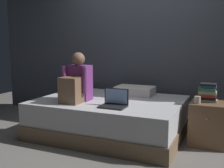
{
  "coord_description": "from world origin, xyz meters",
  "views": [
    {
      "loc": [
        1.35,
        -3.15,
        1.28
      ],
      "look_at": [
        -0.08,
        0.1,
        0.75
      ],
      "focal_mm": 44.32,
      "sensor_mm": 36.0,
      "label": 1
    }
  ],
  "objects_px": {
    "pillow": "(135,91)",
    "nightstand": "(208,124)",
    "person_sitting": "(76,83)",
    "book_stack": "(208,93)",
    "mug": "(197,100)",
    "laptop": "(114,102)",
    "bed": "(110,117)"
  },
  "relations": [
    {
      "from": "pillow",
      "to": "nightstand",
      "type": "bearing_deg",
      "value": -16.56
    },
    {
      "from": "bed",
      "to": "pillow",
      "type": "distance_m",
      "value": 0.59
    },
    {
      "from": "person_sitting",
      "to": "pillow",
      "type": "height_order",
      "value": "person_sitting"
    },
    {
      "from": "pillow",
      "to": "book_stack",
      "type": "xyz_separation_m",
      "value": [
        1.06,
        -0.27,
        0.09
      ]
    },
    {
      "from": "person_sitting",
      "to": "bed",
      "type": "bearing_deg",
      "value": 38.96
    },
    {
      "from": "person_sitting",
      "to": "book_stack",
      "type": "distance_m",
      "value": 1.7
    },
    {
      "from": "book_stack",
      "to": "bed",
      "type": "bearing_deg",
      "value": -172.02
    },
    {
      "from": "nightstand",
      "to": "laptop",
      "type": "relative_size",
      "value": 1.7
    },
    {
      "from": "nightstand",
      "to": "pillow",
      "type": "height_order",
      "value": "pillow"
    },
    {
      "from": "book_stack",
      "to": "pillow",
      "type": "bearing_deg",
      "value": 165.62
    },
    {
      "from": "pillow",
      "to": "mug",
      "type": "distance_m",
      "value": 1.06
    },
    {
      "from": "nightstand",
      "to": "mug",
      "type": "distance_m",
      "value": 0.36
    },
    {
      "from": "nightstand",
      "to": "person_sitting",
      "type": "height_order",
      "value": "person_sitting"
    },
    {
      "from": "person_sitting",
      "to": "book_stack",
      "type": "xyz_separation_m",
      "value": [
        1.63,
        0.47,
        -0.09
      ]
    },
    {
      "from": "person_sitting",
      "to": "pillow",
      "type": "distance_m",
      "value": 0.96
    },
    {
      "from": "bed",
      "to": "person_sitting",
      "type": "distance_m",
      "value": 0.69
    },
    {
      "from": "person_sitting",
      "to": "mug",
      "type": "distance_m",
      "value": 1.57
    },
    {
      "from": "person_sitting",
      "to": "laptop",
      "type": "bearing_deg",
      "value": -9.74
    },
    {
      "from": "person_sitting",
      "to": "laptop",
      "type": "distance_m",
      "value": 0.64
    },
    {
      "from": "book_stack",
      "to": "mug",
      "type": "xyz_separation_m",
      "value": [
        -0.1,
        -0.17,
        -0.07
      ]
    },
    {
      "from": "book_stack",
      "to": "laptop",
      "type": "bearing_deg",
      "value": -151.0
    },
    {
      "from": "laptop",
      "to": "nightstand",
      "type": "bearing_deg",
      "value": 26.1
    },
    {
      "from": "bed",
      "to": "nightstand",
      "type": "xyz_separation_m",
      "value": [
        1.3,
        0.13,
        0.02
      ]
    },
    {
      "from": "bed",
      "to": "mug",
      "type": "distance_m",
      "value": 1.22
    },
    {
      "from": "person_sitting",
      "to": "book_stack",
      "type": "height_order",
      "value": "person_sitting"
    },
    {
      "from": "nightstand",
      "to": "person_sitting",
      "type": "distance_m",
      "value": 1.78
    },
    {
      "from": "laptop",
      "to": "mug",
      "type": "xyz_separation_m",
      "value": [
        0.94,
        0.4,
        0.03
      ]
    },
    {
      "from": "bed",
      "to": "mug",
      "type": "bearing_deg",
      "value": 0.29
    },
    {
      "from": "bed",
      "to": "book_stack",
      "type": "xyz_separation_m",
      "value": [
        1.27,
        0.18,
        0.41
      ]
    },
    {
      "from": "laptop",
      "to": "book_stack",
      "type": "distance_m",
      "value": 1.19
    },
    {
      "from": "nightstand",
      "to": "person_sitting",
      "type": "relative_size",
      "value": 0.83
    },
    {
      "from": "laptop",
      "to": "book_stack",
      "type": "height_order",
      "value": "book_stack"
    }
  ]
}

